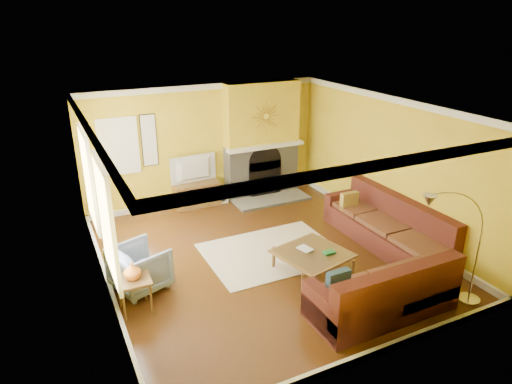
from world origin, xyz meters
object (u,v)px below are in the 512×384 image
arc_lamp (453,253)px  armchair (140,268)px  side_table (135,294)px  sectional_sofa (351,242)px  coffee_table (312,263)px  media_console (196,194)px

arc_lamp → armchair: bearing=146.6°
side_table → arc_lamp: (4.12, -2.02, 0.71)m
sectional_sofa → arc_lamp: arc_lamp is taller
coffee_table → armchair: 2.83m
coffee_table → media_console: 3.76m
arc_lamp → sectional_sofa: bearing=104.9°
sectional_sofa → coffee_table: bearing=177.9°
sectional_sofa → arc_lamp: bearing=-75.1°
media_console → sectional_sofa: bearing=-67.2°
media_console → armchair: armchair is taller
armchair → side_table: bearing=140.7°
armchair → arc_lamp: size_ratio=0.41×
media_console → side_table: bearing=-122.1°
media_console → armchair: (-1.91, -2.82, 0.09)m
media_console → side_table: size_ratio=1.88×
armchair → side_table: 0.61m
coffee_table → media_console: bearing=102.1°
armchair → arc_lamp: bearing=-142.1°
armchair → coffee_table: bearing=-126.4°
sectional_sofa → side_table: size_ratio=6.53×
sectional_sofa → side_table: (-3.67, 0.32, -0.18)m
media_console → side_table: 3.99m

